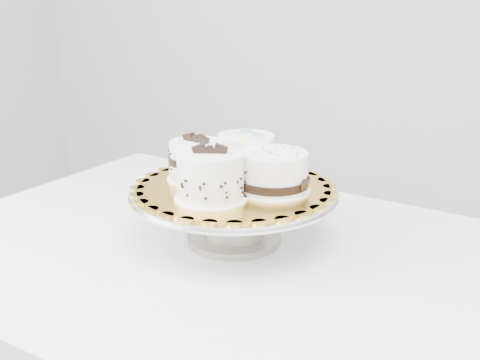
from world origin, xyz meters
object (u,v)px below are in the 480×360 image
at_px(cake_swirl, 210,177).
at_px(cake_ribbon, 274,173).
at_px(table, 241,297).
at_px(cake_board, 234,188).
at_px(cake_banded, 196,162).
at_px(cake_stand, 234,206).
at_px(cake_dots, 246,155).

bearing_deg(cake_swirl, cake_ribbon, 25.41).
distance_m(table, cake_board, 0.19).
distance_m(table, cake_ribbon, 0.23).
xyz_separation_m(cake_board, cake_banded, (-0.08, 0.01, 0.03)).
bearing_deg(cake_swirl, cake_board, 62.99).
bearing_deg(cake_board, cake_swirl, -95.10).
bearing_deg(cake_banded, cake_board, 6.92).
xyz_separation_m(cake_banded, cake_ribbon, (0.15, -0.00, -0.00)).
relative_size(table, cake_swirl, 9.04).
relative_size(cake_board, cake_swirl, 2.40).
distance_m(cake_board, cake_banded, 0.09).
bearing_deg(cake_swirl, cake_banded, 108.78).
bearing_deg(cake_stand, cake_ribbon, 7.48).
bearing_deg(cake_stand, cake_dots, 97.19).
bearing_deg(cake_ribbon, cake_swirl, -144.10).
xyz_separation_m(table, cake_stand, (-0.03, 0.04, 0.15)).
height_order(cake_stand, cake_banded, cake_banded).
height_order(cake_swirl, cake_banded, cake_swirl).
distance_m(cake_swirl, cake_ribbon, 0.11).
bearing_deg(cake_dots, cake_banded, -149.20).
relative_size(table, cake_board, 3.76).
height_order(cake_stand, cake_swirl, cake_swirl).
bearing_deg(cake_stand, cake_banded, 173.20).
xyz_separation_m(cake_swirl, cake_banded, (-0.07, 0.08, -0.01)).
bearing_deg(table, cake_stand, 135.80).
relative_size(cake_board, cake_dots, 2.68).
relative_size(cake_swirl, cake_dots, 1.12).
bearing_deg(cake_stand, cake_board, -75.96).
xyz_separation_m(cake_swirl, cake_dots, (-0.00, 0.14, 0.00)).
height_order(table, cake_banded, cake_banded).
distance_m(cake_stand, cake_swirl, 0.10).
xyz_separation_m(cake_dots, cake_ribbon, (0.08, -0.06, -0.01)).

